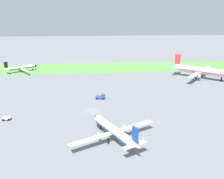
{
  "coord_description": "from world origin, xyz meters",
  "views": [
    {
      "loc": [
        0.44,
        -75.45,
        31.57
      ],
      "look_at": [
        8.19,
        13.78,
        3.0
      ],
      "focal_mm": 37.74,
      "sensor_mm": 36.0,
      "label": 1
    }
  ],
  "objects_px": {
    "airplane_parked_jet_far": "(200,71)",
    "baggage_cart_near_gate": "(7,118)",
    "airplane_taxiing_turboprop": "(21,68)",
    "airplane_foreground_turboprop": "(114,131)",
    "pushback_tug_midfield": "(101,97)"
  },
  "relations": [
    {
      "from": "airplane_taxiing_turboprop",
      "to": "pushback_tug_midfield",
      "type": "xyz_separation_m",
      "value": [
        43.77,
        -49.28,
        -1.6
      ]
    },
    {
      "from": "airplane_parked_jet_far",
      "to": "baggage_cart_near_gate",
      "type": "bearing_deg",
      "value": -109.86
    },
    {
      "from": "airplane_taxiing_turboprop",
      "to": "baggage_cart_near_gate",
      "type": "distance_m",
      "value": 67.58
    },
    {
      "from": "airplane_parked_jet_far",
      "to": "airplane_taxiing_turboprop",
      "type": "relative_size",
      "value": 1.31
    },
    {
      "from": "airplane_foreground_turboprop",
      "to": "airplane_taxiing_turboprop",
      "type": "xyz_separation_m",
      "value": [
        -46.0,
        81.54,
        -0.25
      ]
    },
    {
      "from": "airplane_foreground_turboprop",
      "to": "pushback_tug_midfield",
      "type": "height_order",
      "value": "airplane_foreground_turboprop"
    },
    {
      "from": "airplane_parked_jet_far",
      "to": "pushback_tug_midfield",
      "type": "distance_m",
      "value": 59.05
    },
    {
      "from": "airplane_parked_jet_far",
      "to": "baggage_cart_near_gate",
      "type": "distance_m",
      "value": 93.68
    },
    {
      "from": "airplane_parked_jet_far",
      "to": "baggage_cart_near_gate",
      "type": "height_order",
      "value": "airplane_parked_jet_far"
    },
    {
      "from": "airplane_foreground_turboprop",
      "to": "pushback_tug_midfield",
      "type": "bearing_deg",
      "value": -23.22
    },
    {
      "from": "airplane_parked_jet_far",
      "to": "airplane_taxiing_turboprop",
      "type": "bearing_deg",
      "value": -150.84
    },
    {
      "from": "airplane_foreground_turboprop",
      "to": "baggage_cart_near_gate",
      "type": "xyz_separation_m",
      "value": [
        -32.49,
        15.35,
        -2.19
      ]
    },
    {
      "from": "baggage_cart_near_gate",
      "to": "airplane_foreground_turboprop",
      "type": "bearing_deg",
      "value": 151.15
    },
    {
      "from": "airplane_parked_jet_far",
      "to": "pushback_tug_midfield",
      "type": "relative_size",
      "value": 6.73
    },
    {
      "from": "airplane_foreground_turboprop",
      "to": "baggage_cart_near_gate",
      "type": "relative_size",
      "value": 9.29
    }
  ]
}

